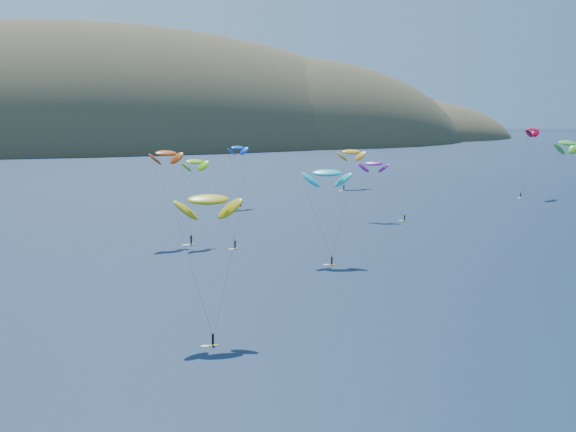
# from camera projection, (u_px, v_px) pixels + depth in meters

# --- Properties ---
(ground) EXTENTS (2800.00, 2800.00, 0.00)m
(ground) POSITION_uv_depth(u_px,v_px,m) (475.00, 401.00, 85.89)
(ground) COLOR black
(ground) RESTS_ON ground
(island) EXTENTS (730.00, 300.00, 210.00)m
(island) POSITION_uv_depth(u_px,v_px,m) (99.00, 158.00, 620.69)
(island) COLOR #3D3526
(island) RESTS_ON ground
(kitesurfer_2) EXTENTS (9.18, 9.52, 21.03)m
(kitesurfer_2) POSITION_uv_depth(u_px,v_px,m) (208.00, 200.00, 109.78)
(kitesurfer_2) COLOR yellow
(kitesurfer_2) RESTS_ON ground
(kitesurfer_3) EXTENTS (10.53, 14.98, 20.54)m
(kitesurfer_3) POSITION_uv_depth(u_px,v_px,m) (195.00, 162.00, 181.31)
(kitesurfer_3) COLOR yellow
(kitesurfer_3) RESTS_ON ground
(kitesurfer_4) EXTENTS (8.28, 8.26, 20.12)m
(kitesurfer_4) POSITION_uv_depth(u_px,v_px,m) (238.00, 148.00, 246.41)
(kitesurfer_4) COLOR yellow
(kitesurfer_4) RESTS_ON ground
(kitesurfer_5) EXTENTS (10.28, 9.76, 20.33)m
(kitesurfer_5) POSITION_uv_depth(u_px,v_px,m) (327.00, 173.00, 161.06)
(kitesurfer_5) COLOR yellow
(kitesurfer_5) RESTS_ON ground
(kitesurfer_6) EXTENTS (11.24, 10.84, 17.52)m
(kitesurfer_6) POSITION_uv_depth(u_px,v_px,m) (374.00, 164.00, 218.49)
(kitesurfer_6) COLOR yellow
(kitesurfer_6) RESTS_ON ground
(kitesurfer_8) EXTENTS (11.56, 8.08, 25.26)m
(kitesurfer_8) POSITION_uv_depth(u_px,v_px,m) (532.00, 129.00, 271.66)
(kitesurfer_8) COLOR yellow
(kitesurfer_8) RESTS_ON ground
(kitesurfer_9) EXTENTS (9.58, 9.09, 22.71)m
(kitesurfer_9) POSITION_uv_depth(u_px,v_px,m) (166.00, 153.00, 181.36)
(kitesurfer_9) COLOR yellow
(kitesurfer_9) RESTS_ON ground
(kitesurfer_11) EXTENTS (13.62, 11.61, 16.78)m
(kitesurfer_11) POSITION_uv_depth(u_px,v_px,m) (351.00, 152.00, 299.54)
(kitesurfer_11) COLOR yellow
(kitesurfer_11) RESTS_ON ground
(kitesurfer_13) EXTENTS (11.11, 9.27, 23.61)m
(kitesurfer_13) POSITION_uv_depth(u_px,v_px,m) (567.00, 143.00, 219.72)
(kitesurfer_13) COLOR yellow
(kitesurfer_13) RESTS_ON ground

